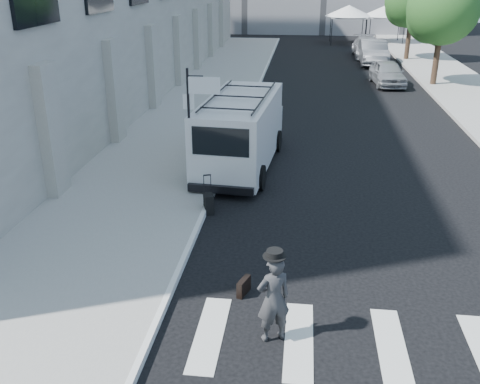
% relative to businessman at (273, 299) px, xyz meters
% --- Properties ---
extents(ground, '(120.00, 120.00, 0.00)m').
position_rel_businessman_xyz_m(ground, '(-0.13, 3.00, -0.83)').
color(ground, black).
rests_on(ground, ground).
extents(sidewalk_left, '(4.50, 48.00, 0.15)m').
position_rel_businessman_xyz_m(sidewalk_left, '(-4.38, 19.00, -0.75)').
color(sidewalk_left, gray).
rests_on(sidewalk_left, ground).
extents(sidewalk_right, '(4.00, 56.00, 0.15)m').
position_rel_businessman_xyz_m(sidewalk_right, '(8.87, 23.00, -0.75)').
color(sidewalk_right, gray).
rests_on(sidewalk_right, ground).
extents(sign_pole, '(1.03, 0.07, 3.50)m').
position_rel_businessman_xyz_m(sign_pole, '(-2.49, 6.20, 1.82)').
color(sign_pole, black).
rests_on(sign_pole, sidewalk_left).
extents(tree_near, '(3.80, 3.83, 6.03)m').
position_rel_businessman_xyz_m(tree_near, '(7.37, 23.15, 3.15)').
color(tree_near, black).
rests_on(tree_near, ground).
extents(tree_far, '(3.80, 3.83, 6.03)m').
position_rel_businessman_xyz_m(tree_far, '(7.37, 32.15, 3.15)').
color(tree_far, black).
rests_on(tree_far, ground).
extents(tent_left, '(4.00, 4.00, 3.20)m').
position_rel_businessman_xyz_m(tent_left, '(3.87, 41.00, 1.88)').
color(tent_left, black).
rests_on(tent_left, ground).
extents(tent_right, '(4.00, 4.00, 3.20)m').
position_rel_businessman_xyz_m(tent_right, '(7.07, 41.50, 1.88)').
color(tent_right, black).
rests_on(tent_right, ground).
extents(businessman, '(0.72, 0.62, 1.66)m').
position_rel_businessman_xyz_m(businessman, '(0.00, 0.00, 0.00)').
color(businessman, '#323234').
rests_on(businessman, ground).
extents(briefcase, '(0.26, 0.46, 0.34)m').
position_rel_businessman_xyz_m(briefcase, '(-0.66, 1.35, -0.66)').
color(briefcase, black).
rests_on(briefcase, ground).
extents(suitcase, '(0.35, 0.43, 1.04)m').
position_rel_businessman_xyz_m(suitcase, '(-2.03, 5.08, -0.55)').
color(suitcase, black).
rests_on(suitcase, ground).
extents(cargo_van, '(2.53, 6.25, 2.30)m').
position_rel_businessman_xyz_m(cargo_van, '(-1.61, 8.95, 0.36)').
color(cargo_van, silver).
rests_on(cargo_van, ground).
extents(parked_car_a, '(1.85, 4.05, 1.35)m').
position_rel_businessman_xyz_m(parked_car_a, '(4.97, 23.10, -0.16)').
color(parked_car_a, '#919398').
rests_on(parked_car_a, ground).
extents(parked_car_b, '(1.74, 4.96, 1.63)m').
position_rel_businessman_xyz_m(parked_car_b, '(4.92, 30.24, -0.01)').
color(parked_car_b, '#4D4F53').
rests_on(parked_car_b, ground).
extents(parked_car_c, '(2.10, 4.98, 1.43)m').
position_rel_businessman_xyz_m(parked_car_c, '(4.87, 33.41, -0.11)').
color(parked_car_c, gray).
rests_on(parked_car_c, ground).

